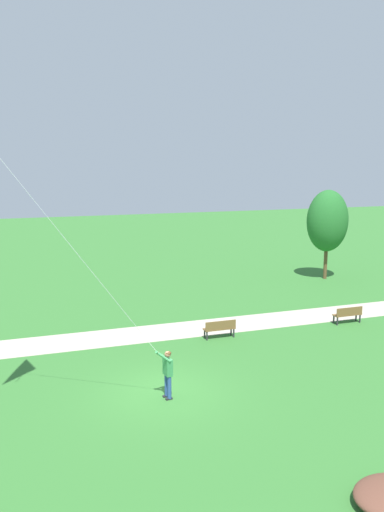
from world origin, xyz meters
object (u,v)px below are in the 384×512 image
object	(u,v)px
park_bench_near_walkway	(220,328)
tree_horizon_far	(327,221)
park_bench_far_walkway	(348,314)
person_kite_flyer	(167,370)

from	to	relation	value
park_bench_near_walkway	tree_horizon_far	world-z (taller)	tree_horizon_far
park_bench_near_walkway	park_bench_far_walkway	size ratio (longest dim) A/B	1.00
person_kite_flyer	park_bench_far_walkway	size ratio (longest dim) A/B	1.22
park_bench_far_walkway	tree_horizon_far	distance (m)	10.76
person_kite_flyer	tree_horizon_far	world-z (taller)	tree_horizon_far
park_bench_far_walkway	person_kite_flyer	bearing A→B (deg)	-64.37
park_bench_far_walkway	park_bench_near_walkway	bearing A→B (deg)	-89.55
park_bench_far_walkway	tree_horizon_far	bearing A→B (deg)	154.20
park_bench_far_walkway	tree_horizon_far	world-z (taller)	tree_horizon_far
person_kite_flyer	tree_horizon_far	size ratio (longest dim) A/B	0.30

